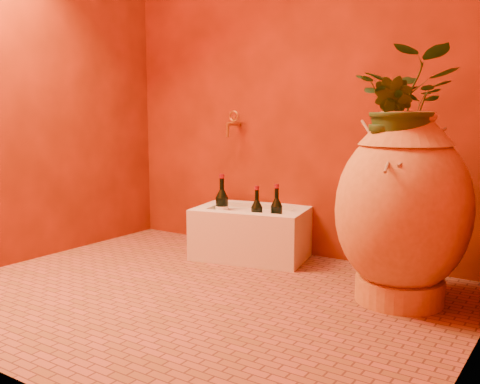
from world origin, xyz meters
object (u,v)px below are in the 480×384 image
Objects in this scene: wine_bottle_b at (222,208)px; amphora at (403,209)px; stone_basin at (252,233)px; wine_bottle_c at (257,217)px; wall_tap at (232,122)px; wine_bottle_a at (276,216)px.

amphora is at bearing -11.32° from wine_bottle_b.
stone_basin is 0.18m from wine_bottle_c.
wine_bottle_b is (-0.20, -0.04, 0.14)m from stone_basin.
wine_bottle_c is at bearing -36.33° from wall_tap.
wine_bottle_a is 0.73m from wall_tap.
amphora reaches higher than wine_bottle_c.
wine_bottle_c is at bearing 168.61° from amphora.
wall_tap is (-1.27, 0.44, 0.38)m from amphora.
wall_tap is at bearing 105.79° from wine_bottle_b.
wall_tap is at bearing 147.58° from stone_basin.
wine_bottle_b reaches higher than wine_bottle_c.
wine_bottle_b is (-0.38, -0.02, 0.01)m from wine_bottle_a.
wall_tap is (-0.26, 0.16, 0.68)m from stone_basin.
stone_basin is (-1.01, 0.28, -0.30)m from amphora.
wine_bottle_a is at bearing 40.99° from wine_bottle_c.
stone_basin is at bearing 10.28° from wine_bottle_b.
amphora is at bearing -19.28° from wall_tap.
wine_bottle_a is 1.03× the size of wine_bottle_c.
wine_bottle_a is (0.18, -0.02, 0.13)m from stone_basin.
stone_basin is 2.23× the size of wine_bottle_b.
wall_tap is at bearing 157.74° from wine_bottle_a.
wine_bottle_a is at bearing -22.26° from wall_tap.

